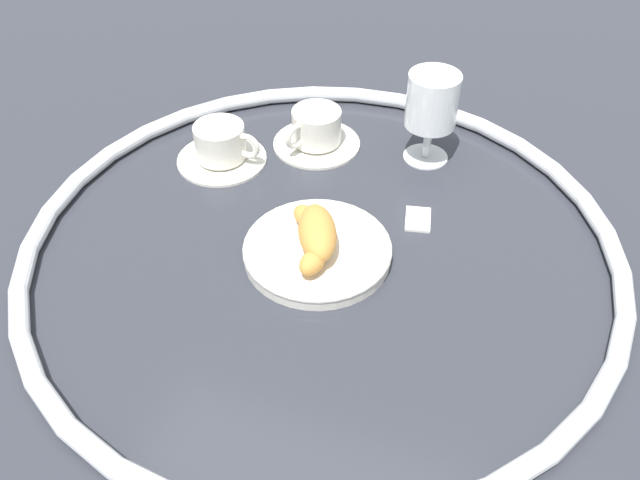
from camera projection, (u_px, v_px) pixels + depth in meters
ground_plane at (322, 249)px, 0.90m from camera, size 2.20×2.20×0.00m
table_chrome_rim at (322, 242)px, 0.89m from camera, size 0.78×0.78×0.02m
pastry_plate at (320, 251)px, 0.88m from camera, size 0.19×0.19×0.02m
croissant_large at (317, 234)px, 0.86m from camera, size 0.12×0.10×0.04m
coffee_cup_near at (316, 131)px, 1.06m from camera, size 0.14×0.14×0.06m
coffee_cup_far at (221, 146)px, 1.03m from camera, size 0.14×0.14×0.06m
juice_glass_left at (432, 103)px, 0.99m from camera, size 0.08×0.08×0.14m
sugar_packet at (418, 218)px, 0.94m from camera, size 0.06×0.04×0.01m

